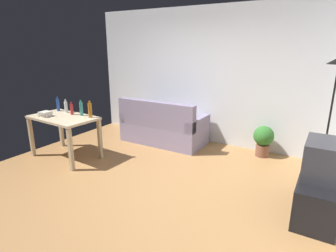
% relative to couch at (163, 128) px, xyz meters
% --- Properties ---
extents(ground_plane, '(5.20, 4.40, 0.02)m').
position_rel_couch_xyz_m(ground_plane, '(0.68, -1.59, -0.32)').
color(ground_plane, '#9E7042').
extents(wall_rear, '(5.20, 0.10, 2.70)m').
position_rel_couch_xyz_m(wall_rear, '(0.68, 0.61, 1.04)').
color(wall_rear, silver).
rests_on(wall_rear, ground_plane).
extents(couch, '(1.70, 0.84, 0.92)m').
position_rel_couch_xyz_m(couch, '(0.00, 0.00, 0.00)').
color(couch, gray).
rests_on(couch, ground_plane).
extents(tv_stand, '(0.44, 1.10, 0.48)m').
position_rel_couch_xyz_m(tv_stand, '(2.93, -1.19, -0.07)').
color(tv_stand, black).
rests_on(tv_stand, ground_plane).
extents(tv, '(0.41, 0.60, 0.44)m').
position_rel_couch_xyz_m(tv, '(2.93, -1.19, 0.39)').
color(tv, '#2D2D33').
rests_on(tv, tv_stand).
extents(torchiere_lamp, '(0.32, 0.32, 1.81)m').
position_rel_couch_xyz_m(torchiere_lamp, '(2.93, -0.05, 1.11)').
color(torchiere_lamp, black).
rests_on(torchiere_lamp, ground_plane).
extents(desk, '(1.24, 0.77, 0.76)m').
position_rel_couch_xyz_m(desk, '(-1.09, -1.56, 0.34)').
color(desk, '#C6B28E').
rests_on(desk, ground_plane).
extents(potted_plant, '(0.36, 0.36, 0.57)m').
position_rel_couch_xyz_m(potted_plant, '(1.96, 0.31, 0.02)').
color(potted_plant, brown).
rests_on(potted_plant, ground_plane).
extents(bottle_blue, '(0.05, 0.05, 0.27)m').
position_rel_couch_xyz_m(bottle_blue, '(-1.52, -1.31, 0.57)').
color(bottle_blue, '#2347A3').
rests_on(bottle_blue, desk).
extents(bottle_clear, '(0.06, 0.06, 0.24)m').
position_rel_couch_xyz_m(bottle_clear, '(-1.29, -1.31, 0.56)').
color(bottle_clear, silver).
rests_on(bottle_clear, desk).
extents(bottle_red, '(0.06, 0.06, 0.23)m').
position_rel_couch_xyz_m(bottle_red, '(-1.07, -1.37, 0.55)').
color(bottle_red, '#AD2323').
rests_on(bottle_red, desk).
extents(bottle_tall, '(0.06, 0.06, 0.28)m').
position_rel_couch_xyz_m(bottle_tall, '(-0.86, -1.34, 0.58)').
color(bottle_tall, teal).
rests_on(bottle_tall, desk).
extents(bottle_amber, '(0.07, 0.07, 0.29)m').
position_rel_couch_xyz_m(bottle_amber, '(-0.63, -1.35, 0.58)').
color(bottle_amber, '#9E6019').
rests_on(bottle_amber, desk).
extents(book_stack, '(0.20, 0.18, 0.09)m').
position_rel_couch_xyz_m(book_stack, '(-1.36, -1.71, 0.50)').
color(book_stack, beige).
rests_on(book_stack, desk).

